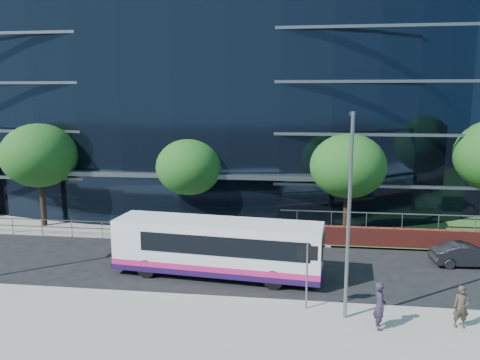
# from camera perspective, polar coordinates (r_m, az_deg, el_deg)

# --- Properties ---
(ground) EXTENTS (200.00, 200.00, 0.00)m
(ground) POSITION_cam_1_polar(r_m,az_deg,el_deg) (21.90, -4.18, -13.25)
(ground) COLOR black
(ground) RESTS_ON ground
(pavement_near) EXTENTS (80.00, 8.00, 0.15)m
(pavement_near) POSITION_cam_1_polar(r_m,az_deg,el_deg) (17.51, -7.68, -19.38)
(pavement_near) COLOR gray
(pavement_near) RESTS_ON ground
(kerb) EXTENTS (80.00, 0.25, 0.16)m
(kerb) POSITION_cam_1_polar(r_m,az_deg,el_deg) (20.98, -4.75, -14.11)
(kerb) COLOR gray
(kerb) RESTS_ON ground
(yellow_line_outer) EXTENTS (80.00, 0.08, 0.01)m
(yellow_line_outer) POSITION_cam_1_polar(r_m,az_deg,el_deg) (21.18, -4.63, -14.07)
(yellow_line_outer) COLOR gold
(yellow_line_outer) RESTS_ON ground
(yellow_line_inner) EXTENTS (80.00, 0.08, 0.01)m
(yellow_line_inner) POSITION_cam_1_polar(r_m,az_deg,el_deg) (21.32, -4.54, -13.91)
(yellow_line_inner) COLOR gold
(yellow_line_inner) RESTS_ON ground
(far_forecourt) EXTENTS (50.00, 8.00, 0.10)m
(far_forecourt) POSITION_cam_1_polar(r_m,az_deg,el_deg) (33.45, -10.49, -5.03)
(far_forecourt) COLOR gray
(far_forecourt) RESTS_ON ground
(glass_office) EXTENTS (44.00, 23.10, 16.00)m
(glass_office) POSITION_cam_1_polar(r_m,az_deg,el_deg) (41.36, -3.92, 9.12)
(glass_office) COLOR black
(glass_office) RESTS_ON ground
(guard_railings) EXTENTS (24.00, 0.05, 1.10)m
(guard_railings) POSITION_cam_1_polar(r_m,az_deg,el_deg) (30.36, -16.47, -5.33)
(guard_railings) COLOR slate
(guard_railings) RESTS_ON ground
(street_sign) EXTENTS (0.85, 0.09, 2.80)m
(street_sign) POSITION_cam_1_polar(r_m,az_deg,el_deg) (19.23, 8.19, -9.82)
(street_sign) COLOR slate
(street_sign) RESTS_ON pavement_near
(tree_far_a) EXTENTS (4.95, 4.95, 6.98)m
(tree_far_a) POSITION_cam_1_polar(r_m,az_deg,el_deg) (33.64, -23.25, 2.76)
(tree_far_a) COLOR black
(tree_far_a) RESTS_ON ground
(tree_far_b) EXTENTS (4.29, 4.29, 6.05)m
(tree_far_b) POSITION_cam_1_polar(r_m,az_deg,el_deg) (30.38, -6.21, 1.58)
(tree_far_b) COLOR black
(tree_far_b) RESTS_ON ground
(tree_far_c) EXTENTS (4.62, 4.62, 6.51)m
(tree_far_c) POSITION_cam_1_polar(r_m,az_deg,el_deg) (29.12, 13.03, 1.66)
(tree_far_c) COLOR black
(tree_far_c) RESTS_ON ground
(tree_dist_e) EXTENTS (4.62, 4.62, 6.51)m
(tree_dist_e) POSITION_cam_1_polar(r_m,az_deg,el_deg) (63.03, 25.96, 5.29)
(tree_dist_e) COLOR black
(tree_dist_e) RESTS_ON ground
(streetlight_east) EXTENTS (0.15, 0.77, 8.00)m
(streetlight_east) POSITION_cam_1_polar(r_m,az_deg,el_deg) (18.11, 13.15, -3.67)
(streetlight_east) COLOR slate
(streetlight_east) RESTS_ON pavement_near
(city_bus) EXTENTS (10.37, 3.34, 2.76)m
(city_bus) POSITION_cam_1_polar(r_m,az_deg,el_deg) (23.00, -2.56, -8.18)
(city_bus) COLOR silver
(city_bus) RESTS_ON ground
(parked_car) EXTENTS (3.67, 1.53, 1.18)m
(parked_car) POSITION_cam_1_polar(r_m,az_deg,el_deg) (27.24, 25.96, -8.21)
(parked_car) COLOR black
(parked_car) RESTS_ON ground
(pedestrian) EXTENTS (0.48, 0.69, 1.81)m
(pedestrian) POSITION_cam_1_polar(r_m,az_deg,el_deg) (18.64, 16.67, -14.44)
(pedestrian) COLOR #292132
(pedestrian) RESTS_ON pavement_near
(pedestrian_b) EXTENTS (0.60, 0.40, 1.62)m
(pedestrian_b) POSITION_cam_1_polar(r_m,az_deg,el_deg) (19.81, 25.38, -13.82)
(pedestrian_b) COLOR #3A3028
(pedestrian_b) RESTS_ON pavement_near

